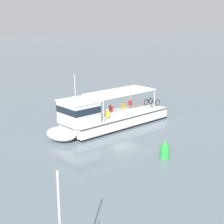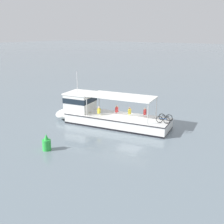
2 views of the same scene
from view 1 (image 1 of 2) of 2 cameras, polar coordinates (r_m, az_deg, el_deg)
ground_plane at (r=33.57m, az=1.54°, el=-1.55°), size 400.00×400.00×0.00m
ferry_main at (r=31.00m, az=-1.40°, el=-1.01°), size 13.04×5.17×5.32m
channel_buoy at (r=25.02m, az=8.79°, el=-6.30°), size 0.70×0.70×1.40m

